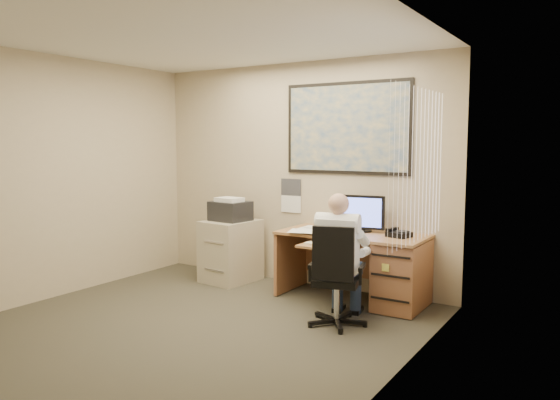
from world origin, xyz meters
The scene contains 8 objects.
room_shell centered at (0.00, 0.00, 1.35)m, with size 4.00×4.50×2.70m.
desk centered at (1.23, 1.90, 0.45)m, with size 1.60×0.97×1.15m.
world_map centered at (0.65, 2.23, 1.90)m, with size 1.56×0.03×1.06m, color #1E4C93.
wall_calendar centered at (-0.10, 2.24, 1.08)m, with size 0.28×0.01×0.42m, color white.
window_blinds centered at (1.97, 0.80, 1.55)m, with size 0.06×1.40×1.30m, color #F0E7CF, non-canonical shape.
filing_cabinet centered at (-0.75, 1.85, 0.45)m, with size 0.62×0.71×1.06m.
office_chair centered at (1.11, 1.01, 0.29)m, with size 0.72×0.72×0.98m.
person centered at (1.12, 1.08, 0.63)m, with size 0.53×0.76×1.26m, color white, non-canonical shape.
Camera 1 is at (3.35, -3.54, 1.73)m, focal length 35.00 mm.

